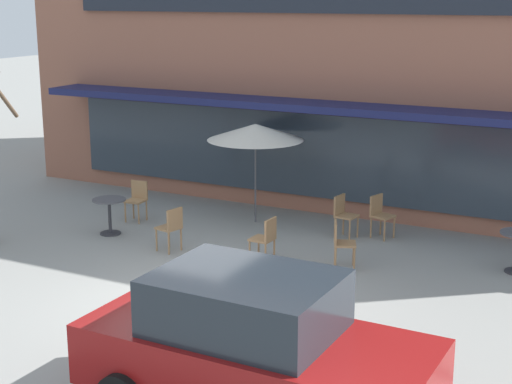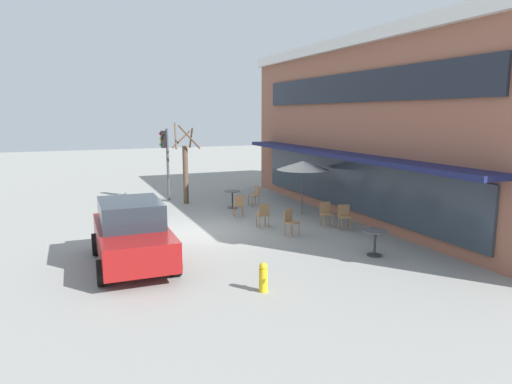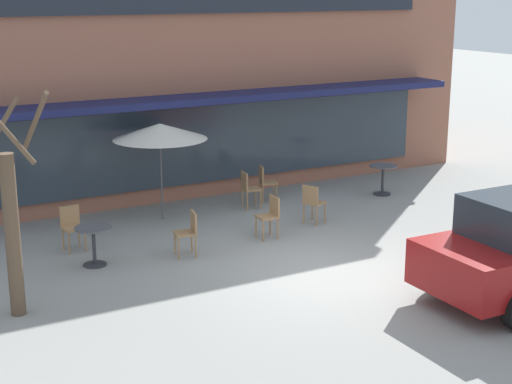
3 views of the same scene
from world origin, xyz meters
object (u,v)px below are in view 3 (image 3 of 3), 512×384
Objects in this scene: cafe_table_streetside at (94,239)px; cafe_chair_0 at (248,187)px; cafe_chair_2 at (265,181)px; cafe_chair_3 at (270,214)px; cafe_chair_4 at (313,201)px; cafe_table_near_wall at (383,175)px; cafe_chair_1 at (189,230)px; patio_umbrella_green_folded at (160,131)px; cafe_chair_5 at (72,224)px; street_tree at (11,218)px.

cafe_table_streetside is 4.89m from cafe_chair_0.
cafe_chair_3 is at bearing -118.08° from cafe_chair_2.
cafe_table_near_wall is at bearing 23.04° from cafe_chair_4.
cafe_chair_0 is 1.00× the size of cafe_chair_1.
cafe_chair_2 is (0.67, 0.35, 0.00)m from cafe_chair_0.
cafe_table_near_wall is 0.35× the size of patio_umbrella_green_folded.
cafe_chair_4 is (-2.94, -1.25, 0.01)m from cafe_table_near_wall.
cafe_table_streetside is 1.11m from cafe_chair_5.
cafe_chair_0 reaches higher than cafe_table_streetside.
patio_umbrella_green_folded is 2.47× the size of cafe_chair_5.
street_tree reaches higher than cafe_chair_2.
street_tree is (-6.87, -1.86, 1.10)m from cafe_chair_4.
street_tree is (-3.58, -1.24, 1.10)m from cafe_chair_1.
cafe_table_near_wall is 0.85× the size of cafe_chair_1.
street_tree is at bearing -137.89° from cafe_table_streetside.
street_tree is (-1.71, -2.73, 1.10)m from cafe_chair_5.
cafe_chair_4 is at bearing -156.96° from cafe_table_near_wall.
cafe_chair_3 is at bearing -18.47° from cafe_chair_5.
cafe_table_near_wall is 5.96m from patio_umbrella_green_folded.
cafe_chair_2 is (2.80, 0.19, -1.50)m from patio_umbrella_green_folded.
cafe_chair_1 is 1.00× the size of cafe_chair_4.
cafe_chair_3 is at bearing -107.56° from cafe_chair_0.
street_tree reaches higher than cafe_chair_5.
cafe_chair_5 is (-3.83, 1.28, 0.00)m from cafe_chair_3.
patio_umbrella_green_folded reaches higher than cafe_chair_4.
cafe_chair_4 is at bearing -70.38° from cafe_chair_0.
cafe_chair_0 is 1.00× the size of cafe_chair_2.
patio_umbrella_green_folded is 2.47× the size of cafe_chair_4.
street_tree is (-6.90, -4.01, 1.10)m from cafe_chair_2.
cafe_chair_5 is at bearing -166.18° from cafe_chair_2.
cafe_table_near_wall is at bearing -7.03° from patio_umbrella_green_folded.
cafe_table_streetside is 3.75m from cafe_chair_3.
patio_umbrella_green_folded is at bearing 43.65° from cafe_table_streetside.
cafe_chair_1 is at bearing -11.93° from cafe_table_streetside.
cafe_table_near_wall is 0.85× the size of cafe_chair_2.
cafe_chair_5 is (-4.53, -0.93, 0.00)m from cafe_chair_0.
cafe_chair_5 reaches higher than cafe_table_near_wall.
patio_umbrella_green_folded reaches higher than cafe_chair_3.
cafe_chair_1 is (-6.24, -1.87, 0.01)m from cafe_table_near_wall.
cafe_table_near_wall is 0.85× the size of cafe_chair_3.
cafe_table_streetside is 0.85× the size of cafe_chair_1.
cafe_chair_2 is at bearing 61.92° from cafe_chair_3.
cafe_chair_5 is at bearing 170.49° from cafe_chair_4.
cafe_chair_3 is 5.83m from street_tree.
cafe_table_streetside is at bearing 168.07° from cafe_chair_1.
cafe_chair_1 is 1.97m from cafe_chair_3.
cafe_chair_2 and cafe_chair_3 have the same top height.
cafe_chair_2 and cafe_chair_4 have the same top height.
cafe_table_near_wall is 0.21× the size of street_tree.
street_tree is at bearing -165.34° from cafe_chair_3.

